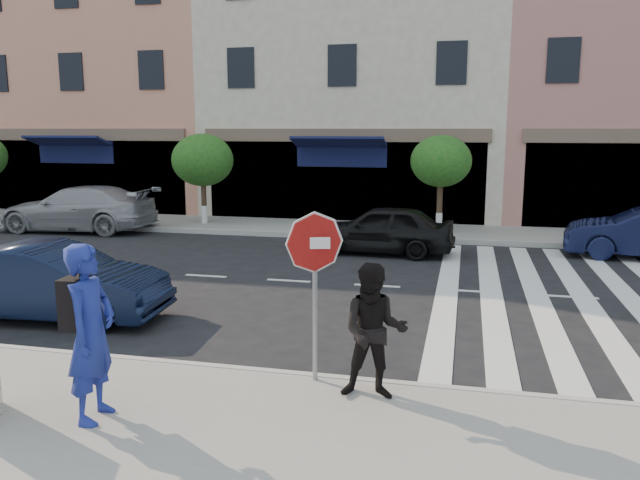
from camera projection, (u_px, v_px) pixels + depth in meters
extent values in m
plane|color=black|center=(221.00, 338.00, 10.18)|extent=(120.00, 120.00, 0.00)
cube|color=gray|center=(85.00, 446.00, 6.58)|extent=(60.00, 4.50, 0.15)
cube|color=gray|center=(347.00, 229.00, 20.71)|extent=(60.00, 3.00, 0.15)
cube|color=tan|center=(131.00, 46.00, 27.72)|extent=(10.00, 9.00, 14.00)
cube|color=beige|center=(364.00, 76.00, 25.61)|extent=(11.00, 9.00, 11.00)
cylinder|color=#473323|center=(204.00, 200.00, 21.49)|extent=(0.18, 0.18, 1.60)
cylinder|color=silver|center=(204.00, 214.00, 21.58)|extent=(0.20, 0.20, 0.60)
ellipsoid|color=#164D17|center=(203.00, 160.00, 21.25)|extent=(2.10, 2.10, 1.79)
cylinder|color=#473323|center=(439.00, 205.00, 19.67)|extent=(0.18, 0.18, 1.71)
cylinder|color=silver|center=(439.00, 222.00, 19.77)|extent=(0.20, 0.20, 0.60)
ellipsoid|color=#164D17|center=(441.00, 161.00, 19.43)|extent=(1.90, 1.90, 1.62)
cylinder|color=gray|center=(315.00, 305.00, 7.95)|extent=(0.08, 0.08, 2.00)
cylinder|color=white|center=(315.00, 242.00, 7.79)|extent=(0.76, 0.21, 0.78)
cylinder|color=#9E1411|center=(314.00, 243.00, 7.77)|extent=(0.71, 0.21, 0.73)
cube|color=white|center=(314.00, 243.00, 7.75)|extent=(0.40, 0.12, 0.15)
imported|color=navy|center=(91.00, 333.00, 6.87)|extent=(0.54, 0.77, 2.01)
imported|color=black|center=(374.00, 331.00, 7.46)|extent=(0.87, 0.72, 1.66)
imported|color=black|center=(51.00, 282.00, 11.10)|extent=(4.24, 1.76, 1.36)
imported|color=#939398|center=(78.00, 209.00, 20.71)|extent=(5.29, 2.37, 1.50)
imported|color=black|center=(381.00, 229.00, 16.98)|extent=(4.02, 1.78, 1.34)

